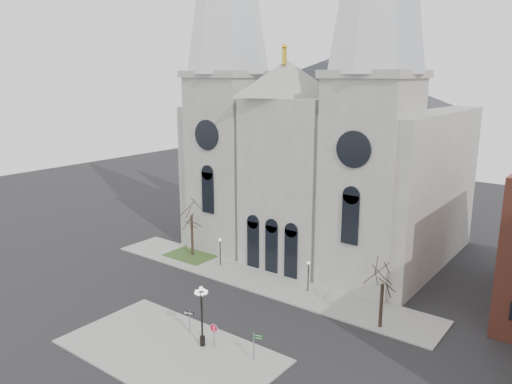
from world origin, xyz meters
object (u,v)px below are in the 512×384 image
Objects in this scene: globe_lamp at (202,309)px; street_name_sign at (255,344)px; stop_sign at (214,330)px; one_way_sign at (189,317)px.

globe_lamp reaches higher than street_name_sign.
street_name_sign is (4.78, 0.87, -1.93)m from globe_lamp.
globe_lamp is at bearing -146.59° from stop_sign.
stop_sign is 3.84m from street_name_sign.
globe_lamp is 3.40m from one_way_sign.
street_name_sign is at bearing 20.06° from stop_sign.
stop_sign is 0.40× the size of globe_lamp.
globe_lamp is at bearing 168.84° from street_name_sign.
one_way_sign is 7.33m from street_name_sign.
one_way_sign is at bearing -178.98° from stop_sign.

